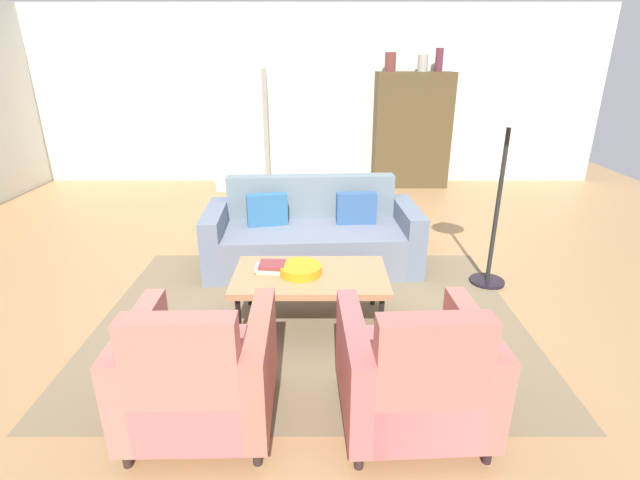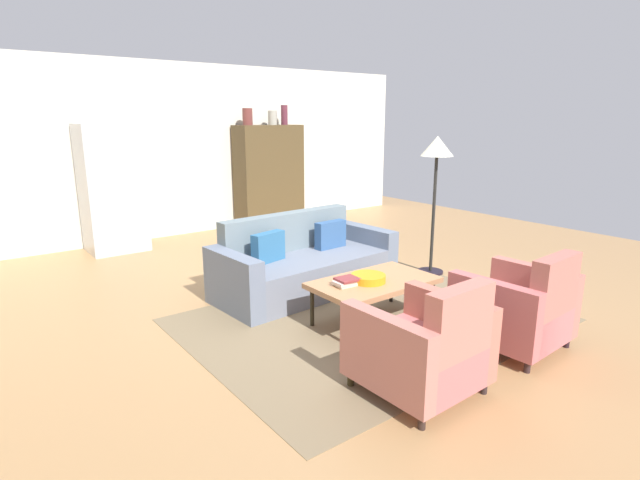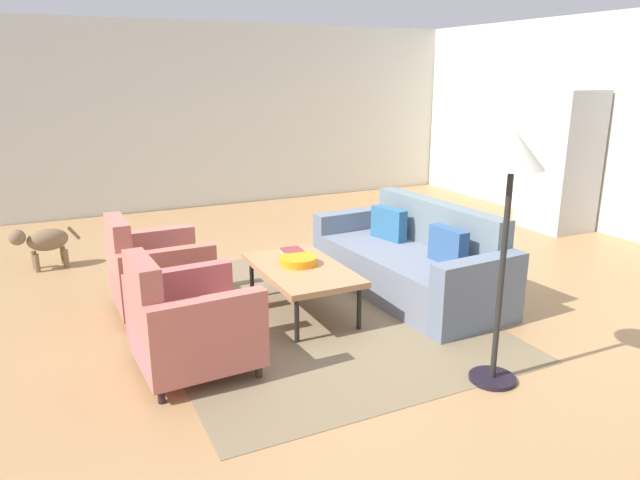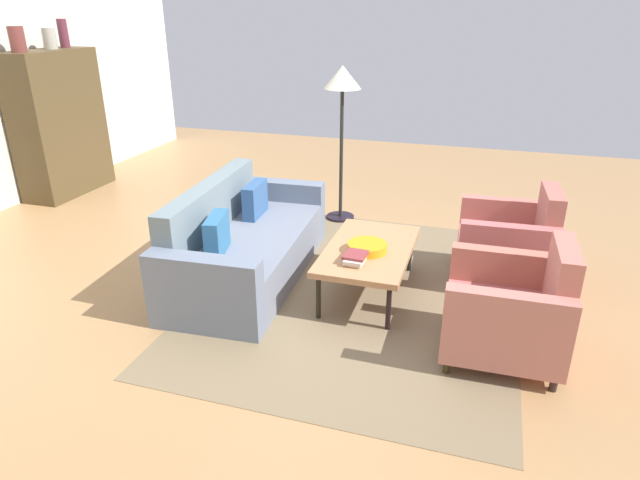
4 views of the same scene
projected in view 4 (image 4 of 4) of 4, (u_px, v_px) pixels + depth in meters
ground_plane at (306, 282)px, 4.96m from camera, size 11.25×11.25×0.00m
area_rug at (362, 291)px, 4.80m from camera, size 3.40×2.60×0.01m
couch at (241, 246)px, 5.00m from camera, size 2.15×1.02×0.86m
coffee_table at (369, 252)px, 4.63m from camera, size 1.20×0.70×0.43m
armchair_left at (514, 313)px, 3.81m from camera, size 0.82×0.82×0.88m
armchair_right at (512, 246)px, 4.86m from camera, size 0.84×0.84×0.88m
fruit_bowl at (367, 247)px, 4.54m from camera, size 0.33×0.33×0.07m
book_stack at (356, 258)px, 4.36m from camera, size 0.27×0.19×0.07m
cabinet at (59, 124)px, 7.01m from camera, size 1.20×0.51×1.80m
vase_tall at (17, 39)px, 6.24m from camera, size 0.17×0.17×0.28m
vase_round at (49, 38)px, 6.69m from camera, size 0.16×0.16×0.25m
vase_small at (63, 33)px, 6.89m from camera, size 0.12×0.12×0.34m
floor_lamp at (342, 92)px, 5.87m from camera, size 0.40×0.40×1.72m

